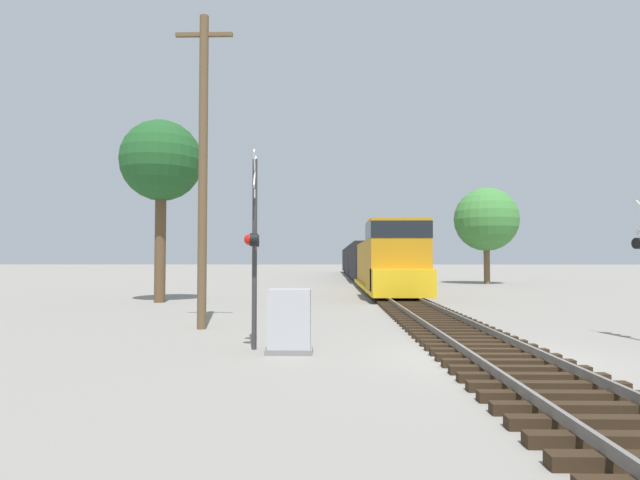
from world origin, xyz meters
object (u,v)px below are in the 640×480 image
utility_pole (203,166)px  tree_far_right (161,163)px  tree_mid_background (486,220)px  crossing_signal_near (254,242)px  relay_cabinet (289,322)px  freight_train (362,261)px

utility_pole → tree_far_right: size_ratio=1.07×
utility_pole → tree_far_right: utility_pole is taller
utility_pole → tree_far_right: (-4.54, 9.39, 1.96)m
tree_mid_background → tree_far_right: bearing=-139.1°
crossing_signal_near → relay_cabinet: bearing=55.5°
tree_mid_background → freight_train: bearing=133.5°
relay_cabinet → freight_train: bearing=84.1°
utility_pole → tree_mid_background: 33.65m
crossing_signal_near → utility_pole: (-2.13, 3.44, 2.49)m
freight_train → tree_far_right: 32.69m
crossing_signal_near → relay_cabinet: size_ratio=3.23×
crossing_signal_near → tree_far_right: bearing=-158.3°
relay_cabinet → utility_pole: size_ratio=0.15×
freight_train → utility_pole: 40.19m
crossing_signal_near → tree_far_right: size_ratio=0.52×
crossing_signal_near → tree_mid_background: tree_mid_background is taller
crossing_signal_near → relay_cabinet: crossing_signal_near is taller
freight_train → tree_mid_background: (10.20, -10.73, 3.71)m
freight_train → tree_mid_background: size_ratio=7.41×
utility_pole → freight_train: bearing=79.2°
relay_cabinet → tree_far_right: (-7.57, 13.32, 6.29)m
tree_far_right → tree_mid_background: bearing=40.9°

